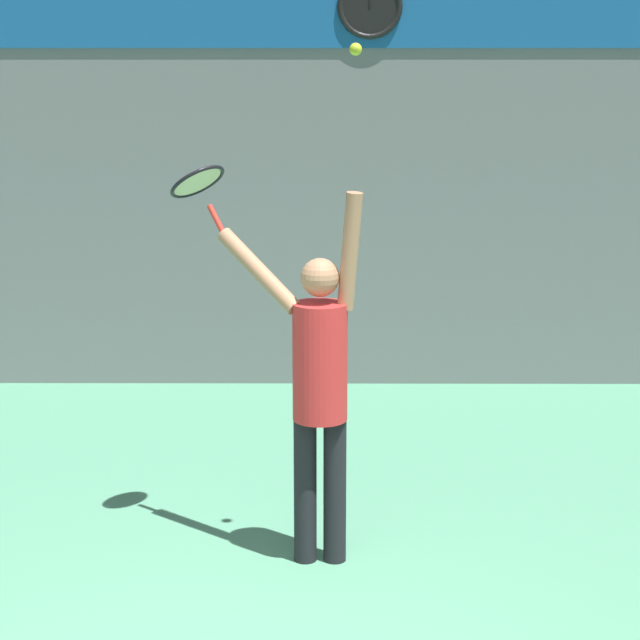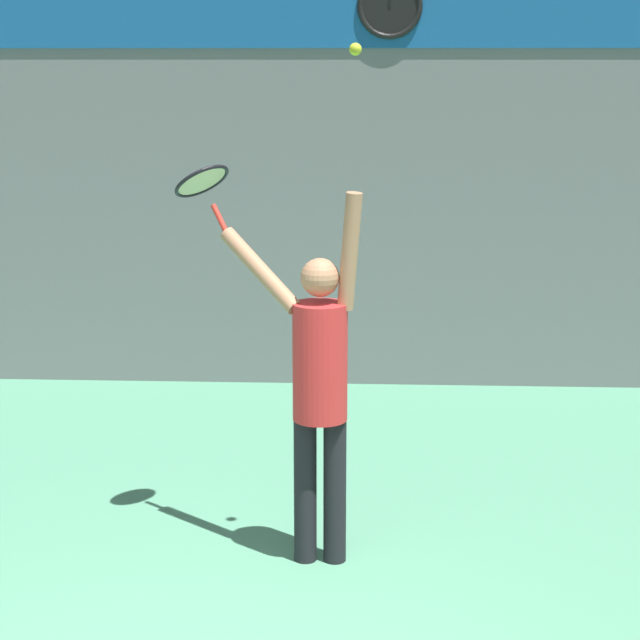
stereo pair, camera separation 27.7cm
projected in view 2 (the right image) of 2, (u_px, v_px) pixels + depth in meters
back_wall at (288, 96)px, 9.76m from camera, size 18.00×0.10×5.00m
sponsor_banner at (287, 6)px, 9.54m from camera, size 6.90×0.02×0.67m
scoreboard_clock at (390, 6)px, 9.48m from camera, size 0.54×0.05×0.54m
tennis_player at (319, 379)px, 6.43m from camera, size 0.85×0.54×2.13m
tennis_racket at (203, 184)px, 6.68m from camera, size 0.44×0.45×0.40m
tennis_ball at (355, 49)px, 5.99m from camera, size 0.07×0.07×0.07m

